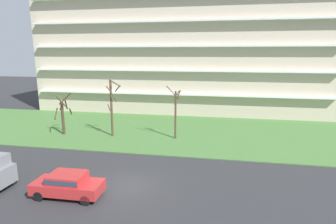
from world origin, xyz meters
TOP-DOWN VIEW (x-y plane):
  - ground at (0.00, 0.00)m, footprint 160.00×160.00m
  - grass_lawn_strip at (0.00, 14.00)m, footprint 80.00×16.00m
  - apartment_building at (0.00, 27.05)m, footprint 44.12×11.05m
  - tree_far_left at (-10.90, 10.51)m, footprint 2.17×2.13m
  - tree_left at (-5.28, 10.83)m, footprint 1.59×2.16m
  - tree_center at (1.60, 11.15)m, footprint 1.45×1.46m
  - sedan_red_near_left at (-3.26, -2.00)m, footprint 4.43×1.87m

SIDE VIEW (x-z plane):
  - ground at x=0.00m, z-range 0.00..0.00m
  - grass_lawn_strip at x=0.00m, z-range 0.00..0.08m
  - sedan_red_near_left at x=-3.26m, z-range 0.09..1.66m
  - tree_far_left at x=-10.90m, z-range 0.03..4.71m
  - tree_center at x=1.60m, z-range 0.03..5.79m
  - tree_left at x=-5.28m, z-range 0.24..6.62m
  - apartment_building at x=0.00m, z-range 0.00..19.88m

